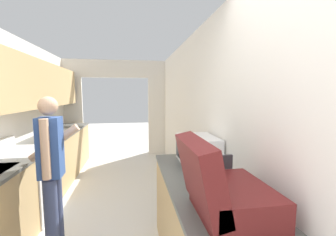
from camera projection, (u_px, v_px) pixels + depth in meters
The scene contains 10 objects.
wall_left at pixel (5, 104), 2.94m from camera, with size 0.38×7.64×2.50m.
wall_right at pixel (204, 124), 2.89m from camera, with size 0.06×7.64×2.50m.
wall_far_with_doorway at pixel (116, 101), 5.85m from camera, with size 2.98×0.06×2.50m.
counter_left at pixel (49, 164), 3.79m from camera, with size 0.62×4.16×0.91m.
counter_right at pixel (204, 234), 1.90m from camera, with size 0.62×1.81×0.91m.
range_oven at pixel (26, 184), 2.95m from camera, with size 0.66×0.72×1.05m.
person at pixel (52, 171), 2.26m from camera, with size 0.52×0.38×1.61m.
suitcase at pixel (222, 191), 1.31m from camera, with size 0.50×0.56×0.48m.
microwave at pixel (198, 150), 2.36m from camera, with size 0.37×0.52×0.28m.
book_stack at pixel (202, 179), 1.84m from camera, with size 0.24×0.28×0.06m.
Camera 1 is at (0.41, -0.74, 1.64)m, focal length 24.00 mm.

